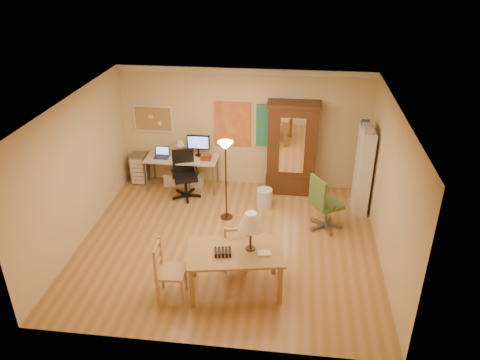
# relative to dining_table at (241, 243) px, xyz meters

# --- Properties ---
(floor) EXTENTS (5.50, 5.50, 0.00)m
(floor) POSITION_rel_dining_table_xyz_m (-0.37, 1.22, -0.89)
(floor) COLOR #9E6F38
(floor) RESTS_ON ground
(crown_molding) EXTENTS (5.50, 0.08, 0.12)m
(crown_molding) POSITION_rel_dining_table_xyz_m (-0.37, 3.68, 1.75)
(crown_molding) COLOR white
(crown_molding) RESTS_ON floor
(corkboard) EXTENTS (0.90, 0.04, 0.62)m
(corkboard) POSITION_rel_dining_table_xyz_m (-2.42, 3.69, 0.61)
(corkboard) COLOR tan
(corkboard) RESTS_ON floor
(art_panel_left) EXTENTS (0.80, 0.04, 1.00)m
(art_panel_left) POSITION_rel_dining_table_xyz_m (-0.62, 3.69, 0.56)
(art_panel_left) COLOR yellow
(art_panel_left) RESTS_ON floor
(art_panel_right) EXTENTS (0.75, 0.04, 0.95)m
(art_panel_right) POSITION_rel_dining_table_xyz_m (0.28, 3.69, 0.56)
(art_panel_right) COLOR teal
(art_panel_right) RESTS_ON floor
(dining_table) EXTENTS (1.62, 1.14, 1.40)m
(dining_table) POSITION_rel_dining_table_xyz_m (0.00, 0.00, 0.00)
(dining_table) COLOR olive
(dining_table) RESTS_ON floor
(ladder_chair_back) EXTENTS (0.50, 0.48, 0.91)m
(ladder_chair_back) POSITION_rel_dining_table_xyz_m (-0.15, 0.53, -0.46)
(ladder_chair_back) COLOR #A7864C
(ladder_chair_back) RESTS_ON floor
(ladder_chair_left) EXTENTS (0.47, 0.49, 0.99)m
(ladder_chair_left) POSITION_rel_dining_table_xyz_m (-1.09, -0.31, -0.42)
(ladder_chair_left) COLOR #A7864C
(ladder_chair_left) RESTS_ON floor
(torchiere_lamp) EXTENTS (0.30, 0.30, 1.67)m
(torchiere_lamp) POSITION_rel_dining_table_xyz_m (-0.55, 2.13, 0.46)
(torchiere_lamp) COLOR #3A2617
(torchiere_lamp) RESTS_ON floor
(computer_desk) EXTENTS (1.62, 0.71, 1.22)m
(computer_desk) POSITION_rel_dining_table_xyz_m (-1.70, 3.38, -0.44)
(computer_desk) COLOR beige
(computer_desk) RESTS_ON floor
(office_chair_black) EXTENTS (0.65, 0.65, 1.06)m
(office_chair_black) POSITION_rel_dining_table_xyz_m (-1.57, 2.91, -0.60)
(office_chair_black) COLOR black
(office_chair_black) RESTS_ON floor
(office_chair_green) EXTENTS (0.71, 0.70, 1.13)m
(office_chair_green) POSITION_rel_dining_table_xyz_m (1.41, 1.99, -0.58)
(office_chair_green) COLOR slate
(office_chair_green) RESTS_ON floor
(drawer_cart) EXTENTS (0.34, 0.41, 0.69)m
(drawer_cart) POSITION_rel_dining_table_xyz_m (-2.78, 3.48, -0.54)
(drawer_cart) COLOR slate
(drawer_cart) RESTS_ON floor
(armoire) EXTENTS (1.12, 0.53, 2.07)m
(armoire) POSITION_rel_dining_table_xyz_m (0.71, 3.46, 0.01)
(armoire) COLOR #3D2310
(armoire) RESTS_ON floor
(bookshelf) EXTENTS (0.27, 0.71, 1.78)m
(bookshelf) POSITION_rel_dining_table_xyz_m (2.17, 2.85, -0.00)
(bookshelf) COLOR white
(bookshelf) RESTS_ON floor
(wastebin) EXTENTS (0.33, 0.33, 0.42)m
(wastebin) POSITION_rel_dining_table_xyz_m (0.19, 2.66, -0.68)
(wastebin) COLOR silver
(wastebin) RESTS_ON floor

